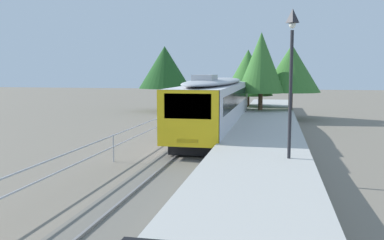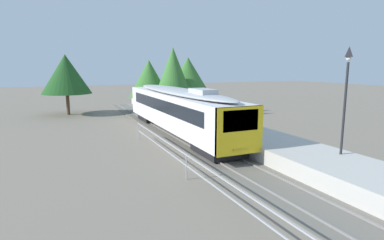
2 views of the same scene
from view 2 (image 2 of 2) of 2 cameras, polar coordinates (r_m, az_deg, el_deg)
The scene contains 9 objects.
ground_plane at distance 16.07m, azimuth -1.42°, elevation -9.50°, with size 160.00×160.00×0.00m, color slate.
track_rails at distance 17.37m, azimuth 7.85°, elevation -7.99°, with size 3.20×60.00×0.14m.
commuter_train at distance 24.38m, azimuth -2.57°, elevation 2.28°, with size 2.82×18.13×3.74m.
station_platform at distance 19.11m, azimuth 16.24°, elevation -5.35°, with size 3.90×60.00×0.90m, color #B7B5AD.
platform_lamp_mid_platform at distance 17.12m, azimuth 26.38°, elevation 6.49°, with size 0.34×0.34×5.35m.
tree_behind_carpark at distance 32.38m, azimuth -3.46°, elevation 8.75°, with size 3.84×3.84×7.23m.
tree_behind_station_far at distance 35.09m, azimuth -0.74°, elevation 8.11°, with size 4.93×4.93×6.34m.
tree_distant_left at distance 37.17m, azimuth -21.99°, elevation 7.75°, with size 5.30×5.30×6.63m.
tree_distant_centre at distance 35.95m, azimuth -7.81°, elevation 7.48°, with size 4.63×4.63×6.06m.
Camera 2 is at (-8.80, 7.97, 5.28)m, focal length 29.25 mm.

